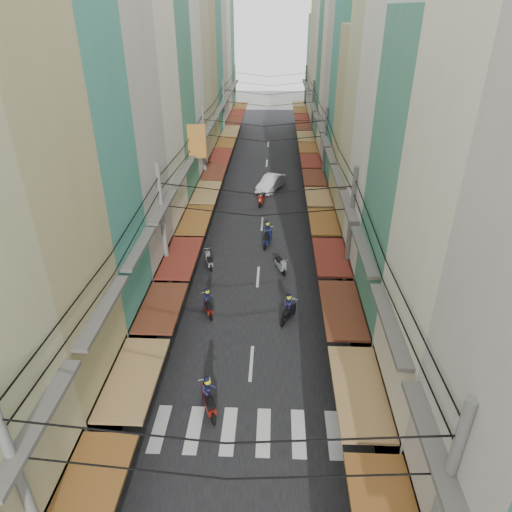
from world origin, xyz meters
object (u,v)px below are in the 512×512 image
(market_umbrella, at_px, (407,318))
(traffic_sign, at_px, (352,317))
(bicycle, at_px, (381,320))
(white_car, at_px, (271,190))

(market_umbrella, height_order, traffic_sign, market_umbrella)
(bicycle, distance_m, traffic_sign, 3.60)
(bicycle, bearing_deg, traffic_sign, 162.30)
(bicycle, height_order, market_umbrella, market_umbrella)
(market_umbrella, distance_m, traffic_sign, 2.57)
(white_car, bearing_deg, bicycle, -50.40)
(market_umbrella, bearing_deg, white_car, 106.12)
(white_car, xyz_separation_m, market_umbrella, (6.64, -22.99, 2.34))
(white_car, distance_m, traffic_sign, 22.77)
(bicycle, bearing_deg, white_car, 42.39)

